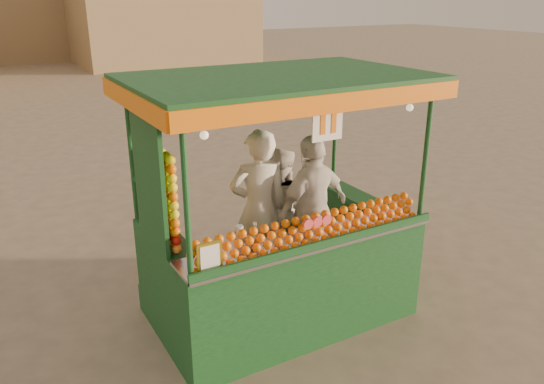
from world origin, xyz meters
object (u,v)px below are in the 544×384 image
vendor_left (259,209)px  vendor_middle (279,209)px  vendor_right (313,210)px  juice_cart (278,248)px

vendor_left → vendor_middle: bearing=-135.5°
vendor_left → vendor_middle: 0.51m
vendor_middle → vendor_right: 0.53m
vendor_left → vendor_middle: (0.41, 0.25, -0.17)m
juice_cart → vendor_right: juice_cart is taller
juice_cart → vendor_right: 0.65m
juice_cart → vendor_middle: (0.37, 0.62, 0.18)m
juice_cart → vendor_middle: bearing=59.0°
vendor_middle → vendor_left: bearing=77.8°
juice_cart → vendor_left: size_ratio=1.65×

